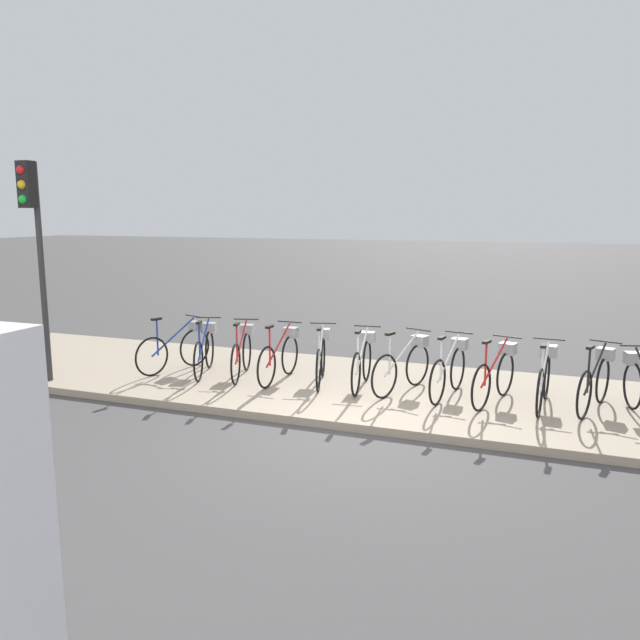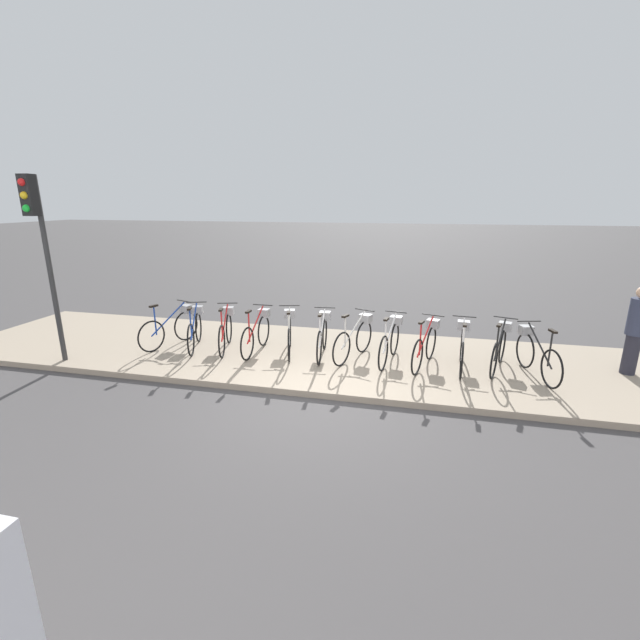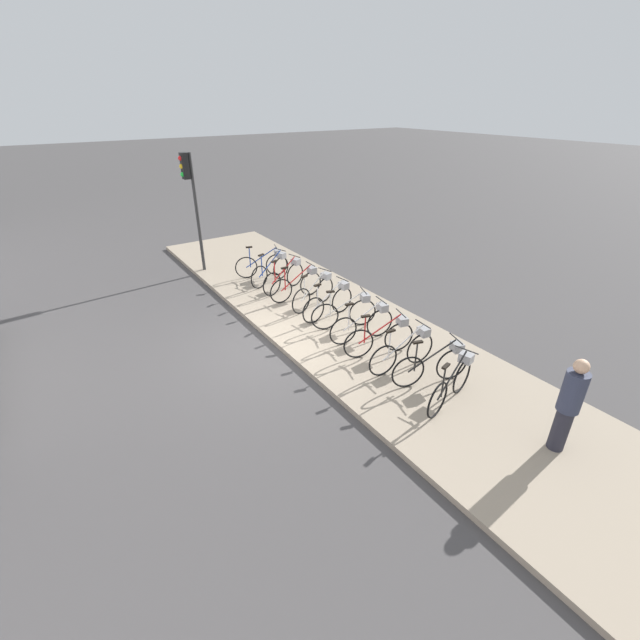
{
  "view_description": "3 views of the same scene",
  "coord_description": "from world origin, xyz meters",
  "px_view_note": "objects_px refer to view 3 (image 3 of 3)",
  "views": [
    {
      "loc": [
        2.52,
        -7.84,
        2.98
      ],
      "look_at": [
        -0.83,
        1.17,
        1.33
      ],
      "focal_mm": 35.0,
      "sensor_mm": 36.0,
      "label": 1
    },
    {
      "loc": [
        1.58,
        -6.64,
        3.34
      ],
      "look_at": [
        -0.1,
        0.62,
        1.26
      ],
      "focal_mm": 24.0,
      "sensor_mm": 36.0,
      "label": 2
    },
    {
      "loc": [
        7.85,
        -4.0,
        5.26
      ],
      "look_at": [
        0.45,
        1.0,
        0.59
      ],
      "focal_mm": 24.0,
      "sensor_mm": 36.0,
      "label": 3
    }
  ],
  "objects_px": {
    "parked_bicycle_6": "(347,311)",
    "parked_bicycle_5": "(331,301)",
    "parked_bicycle_2": "(286,275)",
    "parked_bicycle_1": "(272,269)",
    "traffic_light": "(190,189)",
    "parked_bicycle_0": "(264,263)",
    "parked_bicycle_10": "(435,363)",
    "parked_bicycle_7": "(365,323)",
    "pedestrian": "(569,404)",
    "parked_bicycle_9": "(406,349)",
    "parked_bicycle_11": "(453,381)",
    "parked_bicycle_4": "(315,291)",
    "parked_bicycle_8": "(383,336)",
    "parked_bicycle_3": "(299,283)"
  },
  "relations": [
    {
      "from": "parked_bicycle_8",
      "to": "parked_bicycle_11",
      "type": "xyz_separation_m",
      "value": [
        2.02,
        -0.06,
        0.0
      ]
    },
    {
      "from": "parked_bicycle_6",
      "to": "parked_bicycle_10",
      "type": "distance_m",
      "value": 2.85
    },
    {
      "from": "parked_bicycle_1",
      "to": "parked_bicycle_9",
      "type": "distance_m",
      "value": 5.77
    },
    {
      "from": "pedestrian",
      "to": "parked_bicycle_1",
      "type": "bearing_deg",
      "value": -177.01
    },
    {
      "from": "parked_bicycle_2",
      "to": "parked_bicycle_9",
      "type": "relative_size",
      "value": 0.97
    },
    {
      "from": "parked_bicycle_7",
      "to": "parked_bicycle_10",
      "type": "distance_m",
      "value": 2.12
    },
    {
      "from": "parked_bicycle_0",
      "to": "parked_bicycle_2",
      "type": "bearing_deg",
      "value": 1.45
    },
    {
      "from": "parked_bicycle_8",
      "to": "pedestrian",
      "type": "bearing_deg",
      "value": 6.43
    },
    {
      "from": "parked_bicycle_0",
      "to": "parked_bicycle_5",
      "type": "height_order",
      "value": "same"
    },
    {
      "from": "parked_bicycle_9",
      "to": "parked_bicycle_11",
      "type": "height_order",
      "value": "same"
    },
    {
      "from": "parked_bicycle_8",
      "to": "parked_bicycle_9",
      "type": "height_order",
      "value": "same"
    },
    {
      "from": "parked_bicycle_5",
      "to": "parked_bicycle_10",
      "type": "height_order",
      "value": "same"
    },
    {
      "from": "parked_bicycle_2",
      "to": "parked_bicycle_5",
      "type": "height_order",
      "value": "same"
    },
    {
      "from": "parked_bicycle_1",
      "to": "parked_bicycle_7",
      "type": "distance_m",
      "value": 4.36
    },
    {
      "from": "parked_bicycle_3",
      "to": "parked_bicycle_10",
      "type": "xyz_separation_m",
      "value": [
        5.02,
        0.09,
        0.0
      ]
    },
    {
      "from": "parked_bicycle_0",
      "to": "parked_bicycle_3",
      "type": "relative_size",
      "value": 0.96
    },
    {
      "from": "traffic_light",
      "to": "parked_bicycle_7",
      "type": "bearing_deg",
      "value": 13.5
    },
    {
      "from": "parked_bicycle_10",
      "to": "parked_bicycle_3",
      "type": "bearing_deg",
      "value": -178.95
    },
    {
      "from": "parked_bicycle_4",
      "to": "traffic_light",
      "type": "distance_m",
      "value": 5.23
    },
    {
      "from": "parked_bicycle_8",
      "to": "parked_bicycle_9",
      "type": "relative_size",
      "value": 0.97
    },
    {
      "from": "parked_bicycle_7",
      "to": "traffic_light",
      "type": "bearing_deg",
      "value": -166.5
    },
    {
      "from": "parked_bicycle_4",
      "to": "parked_bicycle_10",
      "type": "height_order",
      "value": "same"
    },
    {
      "from": "parked_bicycle_2",
      "to": "parked_bicycle_5",
      "type": "distance_m",
      "value": 2.2
    },
    {
      "from": "parked_bicycle_5",
      "to": "parked_bicycle_10",
      "type": "xyz_separation_m",
      "value": [
        3.56,
        0.01,
        0.0
      ]
    },
    {
      "from": "parked_bicycle_6",
      "to": "parked_bicycle_5",
      "type": "bearing_deg",
      "value": -179.48
    },
    {
      "from": "parked_bicycle_3",
      "to": "parked_bicycle_11",
      "type": "xyz_separation_m",
      "value": [
        5.63,
        -0.09,
        0.0
      ]
    },
    {
      "from": "parked_bicycle_3",
      "to": "parked_bicycle_7",
      "type": "bearing_deg",
      "value": 1.02
    },
    {
      "from": "parked_bicycle_1",
      "to": "parked_bicycle_11",
      "type": "distance_m",
      "value": 7.09
    },
    {
      "from": "parked_bicycle_9",
      "to": "traffic_light",
      "type": "height_order",
      "value": "traffic_light"
    },
    {
      "from": "parked_bicycle_11",
      "to": "traffic_light",
      "type": "height_order",
      "value": "traffic_light"
    },
    {
      "from": "parked_bicycle_4",
      "to": "parked_bicycle_5",
      "type": "height_order",
      "value": "same"
    },
    {
      "from": "parked_bicycle_6",
      "to": "traffic_light",
      "type": "xyz_separation_m",
      "value": [
        -5.91,
        -1.63,
        2.2
      ]
    },
    {
      "from": "parked_bicycle_3",
      "to": "traffic_light",
      "type": "bearing_deg",
      "value": -157.6
    },
    {
      "from": "parked_bicycle_1",
      "to": "parked_bicycle_5",
      "type": "xyz_separation_m",
      "value": [
        2.92,
        0.14,
        0.0
      ]
    },
    {
      "from": "parked_bicycle_7",
      "to": "pedestrian",
      "type": "relative_size",
      "value": 0.97
    },
    {
      "from": "parked_bicycle_0",
      "to": "parked_bicycle_6",
      "type": "distance_m",
      "value": 4.22
    },
    {
      "from": "parked_bicycle_0",
      "to": "parked_bicycle_6",
      "type": "xyz_separation_m",
      "value": [
        4.22,
        0.12,
        0.0
      ]
    },
    {
      "from": "parked_bicycle_2",
      "to": "parked_bicycle_4",
      "type": "relative_size",
      "value": 1.0
    },
    {
      "from": "parked_bicycle_8",
      "to": "parked_bicycle_11",
      "type": "bearing_deg",
      "value": -1.64
    },
    {
      "from": "parked_bicycle_3",
      "to": "parked_bicycle_5",
      "type": "xyz_separation_m",
      "value": [
        1.45,
        0.08,
        0.0
      ]
    },
    {
      "from": "parked_bicycle_5",
      "to": "traffic_light",
      "type": "relative_size",
      "value": 0.45
    },
    {
      "from": "parked_bicycle_4",
      "to": "parked_bicycle_7",
      "type": "relative_size",
      "value": 0.98
    },
    {
      "from": "parked_bicycle_5",
      "to": "parked_bicycle_6",
      "type": "xyz_separation_m",
      "value": [
        0.71,
        0.01,
        0.0
      ]
    },
    {
      "from": "parked_bicycle_7",
      "to": "parked_bicycle_5",
      "type": "bearing_deg",
      "value": 178.97
    },
    {
      "from": "parked_bicycle_1",
      "to": "parked_bicycle_10",
      "type": "bearing_deg",
      "value": 1.4
    },
    {
      "from": "parked_bicycle_1",
      "to": "traffic_light",
      "type": "relative_size",
      "value": 0.43
    },
    {
      "from": "parked_bicycle_2",
      "to": "parked_bicycle_5",
      "type": "bearing_deg",
      "value": 1.98
    },
    {
      "from": "parked_bicycle_2",
      "to": "pedestrian",
      "type": "bearing_deg",
      "value": 2.78
    },
    {
      "from": "parked_bicycle_4",
      "to": "parked_bicycle_8",
      "type": "distance_m",
      "value": 2.9
    },
    {
      "from": "parked_bicycle_2",
      "to": "parked_bicycle_3",
      "type": "distance_m",
      "value": 0.74
    }
  ]
}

